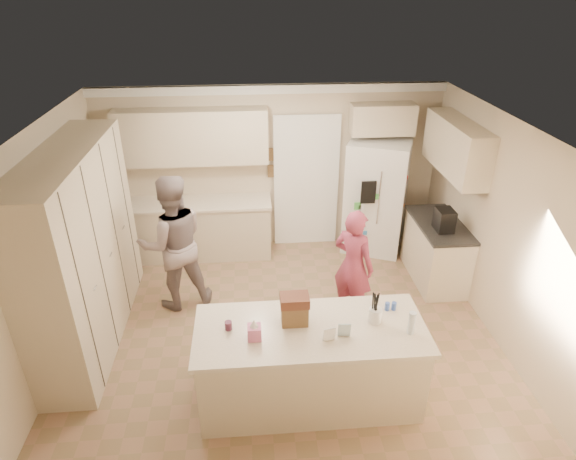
{
  "coord_description": "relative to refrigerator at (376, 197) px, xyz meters",
  "views": [
    {
      "loc": [
        -0.33,
        -4.77,
        3.98
      ],
      "look_at": [
        0.1,
        0.35,
        1.25
      ],
      "focal_mm": 30.0,
      "sensor_mm": 36.0,
      "label": 1
    }
  ],
  "objects": [
    {
      "name": "floor",
      "position": [
        -1.62,
        -1.98,
        -0.91
      ],
      "size": [
        5.2,
        4.6,
        0.02
      ],
      "primitive_type": "cube",
      "color": "#906D53",
      "rests_on": "ground"
    },
    {
      "name": "ceiling",
      "position": [
        -1.62,
        -1.98,
        1.71
      ],
      "size": [
        5.2,
        4.6,
        0.02
      ],
      "primitive_type": "cube",
      "color": "white",
      "rests_on": "wall_back"
    },
    {
      "name": "wall_back",
      "position": [
        -1.62,
        0.33,
        0.4
      ],
      "size": [
        5.2,
        0.02,
        2.6
      ],
      "primitive_type": "cube",
      "color": "beige",
      "rests_on": "ground"
    },
    {
      "name": "wall_front",
      "position": [
        -1.62,
        -4.29,
        0.4
      ],
      "size": [
        5.2,
        0.02,
        2.6
      ],
      "primitive_type": "cube",
      "color": "beige",
      "rests_on": "ground"
    },
    {
      "name": "wall_left",
      "position": [
        -4.23,
        -1.98,
        0.4
      ],
      "size": [
        0.02,
        4.6,
        2.6
      ],
      "primitive_type": "cube",
      "color": "beige",
      "rests_on": "ground"
    },
    {
      "name": "wall_right",
      "position": [
        0.99,
        -1.98,
        0.4
      ],
      "size": [
        0.02,
        4.6,
        2.6
      ],
      "primitive_type": "cube",
      "color": "beige",
      "rests_on": "ground"
    },
    {
      "name": "crown_back",
      "position": [
        -1.62,
        0.28,
        1.63
      ],
      "size": [
        5.2,
        0.08,
        0.12
      ],
      "primitive_type": "cube",
      "color": "white",
      "rests_on": "wall_back"
    },
    {
      "name": "pantry_bank",
      "position": [
        -3.92,
        -1.78,
        0.28
      ],
      "size": [
        0.6,
        2.6,
        2.35
      ],
      "primitive_type": "cube",
      "color": "beige",
      "rests_on": "floor"
    },
    {
      "name": "back_base_cab",
      "position": [
        -2.77,
        0.02,
        -0.46
      ],
      "size": [
        2.2,
        0.6,
        0.88
      ],
      "primitive_type": "cube",
      "color": "beige",
      "rests_on": "floor"
    },
    {
      "name": "back_countertop",
      "position": [
        -2.77,
        0.01,
        0.0
      ],
      "size": [
        2.24,
        0.63,
        0.04
      ],
      "primitive_type": "cube",
      "color": "beige",
      "rests_on": "back_base_cab"
    },
    {
      "name": "back_upper_cab",
      "position": [
        -2.77,
        0.14,
        1.0
      ],
      "size": [
        2.2,
        0.35,
        0.8
      ],
      "primitive_type": "cube",
      "color": "beige",
      "rests_on": "wall_back"
    },
    {
      "name": "doorway_opening",
      "position": [
        -1.07,
        0.3,
        0.15
      ],
      "size": [
        0.9,
        0.06,
        2.1
      ],
      "primitive_type": "cube",
      "color": "black",
      "rests_on": "floor"
    },
    {
      "name": "doorway_casing",
      "position": [
        -1.07,
        0.26,
        0.15
      ],
      "size": [
        1.02,
        0.03,
        2.22
      ],
      "primitive_type": "cube",
      "color": "white",
      "rests_on": "floor"
    },
    {
      "name": "wall_frame_upper",
      "position": [
        -1.6,
        0.29,
        0.65
      ],
      "size": [
        0.15,
        0.02,
        0.2
      ],
      "primitive_type": "cube",
      "color": "brown",
      "rests_on": "wall_back"
    },
    {
      "name": "wall_frame_lower",
      "position": [
        -1.6,
        0.29,
        0.38
      ],
      "size": [
        0.15,
        0.02,
        0.2
      ],
      "primitive_type": "cube",
      "color": "brown",
      "rests_on": "wall_back"
    },
    {
      "name": "refrigerator",
      "position": [
        0.0,
        0.0,
        0.0
      ],
      "size": [
        1.1,
        0.99,
        1.8
      ],
      "primitive_type": "cube",
      "rotation": [
        0.0,
        0.0,
        -0.39
      ],
      "color": "white",
      "rests_on": "floor"
    },
    {
      "name": "fridge_seam",
      "position": [
        0.0,
        -0.35,
        0.0
      ],
      "size": [
        0.02,
        0.02,
        1.78
      ],
      "primitive_type": "cube",
      "color": "gray",
      "rests_on": "refrigerator"
    },
    {
      "name": "fridge_dispenser",
      "position": [
        -0.22,
        -0.37,
        0.25
      ],
      "size": [
        0.22,
        0.03,
        0.35
      ],
      "primitive_type": "cube",
      "color": "black",
      "rests_on": "refrigerator"
    },
    {
      "name": "fridge_handle_l",
      "position": [
        -0.05,
        -0.37,
        0.15
      ],
      "size": [
        0.02,
        0.02,
        0.85
      ],
      "primitive_type": "cylinder",
      "color": "silver",
      "rests_on": "refrigerator"
    },
    {
      "name": "fridge_handle_r",
      "position": [
        0.05,
        -0.37,
        0.15
      ],
      "size": [
        0.02,
        0.02,
        0.85
      ],
      "primitive_type": "cylinder",
      "color": "silver",
      "rests_on": "refrigerator"
    },
    {
      "name": "over_fridge_cab",
      "position": [
        0.03,
        0.14,
        1.2
      ],
      "size": [
        0.95,
        0.35,
        0.45
      ],
      "primitive_type": "cube",
      "color": "beige",
      "rests_on": "wall_back"
    },
    {
      "name": "right_base_cab",
      "position": [
        0.68,
        -0.98,
        -0.46
      ],
      "size": [
        0.6,
        1.2,
        0.88
      ],
      "primitive_type": "cube",
      "color": "beige",
      "rests_on": "floor"
    },
    {
      "name": "right_countertop",
      "position": [
        0.67,
        -0.98,
        0.0
      ],
      "size": [
        0.63,
        1.24,
        0.04
      ],
      "primitive_type": "cube",
      "color": "#2D2B28",
      "rests_on": "right_base_cab"
    },
    {
      "name": "right_upper_cab",
      "position": [
        0.81,
        -0.78,
        1.05
      ],
      "size": [
        0.35,
        1.5,
        0.7
      ],
      "primitive_type": "cube",
      "color": "beige",
      "rests_on": "wall_right"
    },
    {
      "name": "coffee_maker",
      "position": [
        0.63,
        -1.18,
        0.17
      ],
      "size": [
        0.22,
        0.28,
        0.3
      ],
      "primitive_type": "cube",
      "color": "black",
      "rests_on": "right_countertop"
    },
    {
      "name": "island_base",
      "position": [
        -1.42,
        -3.08,
        -0.46
      ],
      "size": [
        2.2,
        0.9,
        0.88
      ],
      "primitive_type": "cube",
      "color": "beige",
      "rests_on": "floor"
    },
    {
      "name": "island_top",
      "position": [
        -1.42,
        -3.08,
        0.0
      ],
      "size": [
        2.28,
        0.96,
        0.05
      ],
      "primitive_type": "cube",
      "color": "beige",
      "rests_on": "island_base"
    },
    {
      "name": "utensil_crock",
      "position": [
        -0.77,
        -3.03,
        0.1
      ],
      "size": [
        0.13,
        0.13,
        0.15
      ],
      "primitive_type": "cylinder",
      "color": "white",
      "rests_on": "island_top"
    },
    {
      "name": "tissue_box",
      "position": [
        -1.97,
        -3.18,
        0.1
      ],
      "size": [
        0.13,
        0.13,
        0.14
      ],
      "primitive_type": "cube",
      "color": "pink",
      "rests_on": "island_top"
    },
    {
      "name": "tissue_plume",
      "position": [
        -1.97,
        -3.18,
        0.2
      ],
      "size": [
        0.08,
        0.08,
        0.08
      ],
      "primitive_type": "cone",
      "color": "white",
      "rests_on": "tissue_box"
    },
    {
      "name": "dollhouse_body",
      "position": [
        -1.57,
        -2.98,
        0.14
      ],
      "size": [
        0.26,
        0.18,
        0.22
      ],
      "primitive_type": "cube",
      "color": "brown",
      "rests_on": "island_top"
    },
    {
      "name": "dollhouse_roof",
      "position": [
        -1.57,
        -2.98,
        0.3
      ],
      "size": [
        0.28,
        0.2,
        0.1
      ],
      "primitive_type": "cube",
      "color": "#592D1E",
      "rests_on": "dollhouse_body"
    },
    {
      "name": "jam_jar",
      "position": [
        -2.22,
        -3.03,
        0.07
      ],
      "size": [
        0.07,
        0.07,
        0.09
      ],
      "primitive_type": "cylinder",
      "color": "#59263F",
      "rests_on": "island_top"
    },
    {
      "name": "greeting_card_a",
      "position": [
        -1.27,
        -3.28,
        0.11
      ],
      "size": [
        0.12,
        0.06,
        0.16
      ],
      "primitive_type": "cube",
      "rotation": [
        0.15,
        0.0,
        0.2
      ],
      "color": "white",
      "rests_on": "island_top"
    },
    {
      "name": "greeting_card_b",
      "position": [
        -1.12,
        -3.23,
        0.11
      ],
      "size": [
        0.12,
        0.05,
        0.16
      ],
      "primitive_type": "cube",
      "rotation": [
        0.15,
        0.0,
        -0.1
      ],
      "color": "silver",
      "rests_on": "island_top"
    },
    {
      "name": "water_bottle",
      "position": [
        -0.47,
        -3.23,
        0.14
      ],
      "size": [
        0.07,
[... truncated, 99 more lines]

